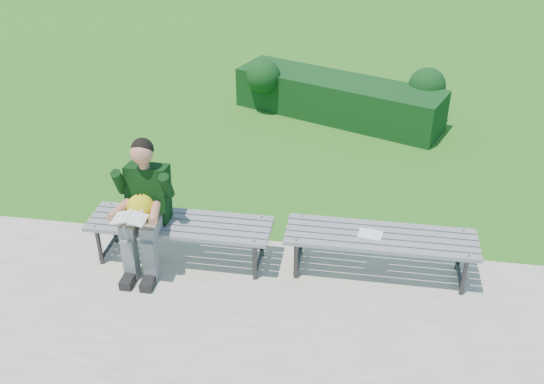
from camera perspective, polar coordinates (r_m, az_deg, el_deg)
ground at (r=6.48m, az=-2.81°, el=-4.51°), size 80.00×80.00×0.00m
walkway at (r=5.19m, az=-6.79°, el=-15.50°), size 30.00×3.50×0.02m
hedge at (r=9.23m, az=6.36°, el=9.01°), size 3.23×1.88×0.84m
bench_left at (r=6.00m, az=-8.67°, el=-3.25°), size 1.80×0.50×0.46m
bench_right at (r=5.84m, az=10.18°, el=-4.47°), size 1.80×0.50×0.46m
seated_boy at (r=5.86m, az=-11.97°, el=-1.07°), size 0.56×0.76×1.31m
paper_sheet at (r=5.81m, az=9.25°, el=-3.93°), size 0.24×0.19×0.01m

